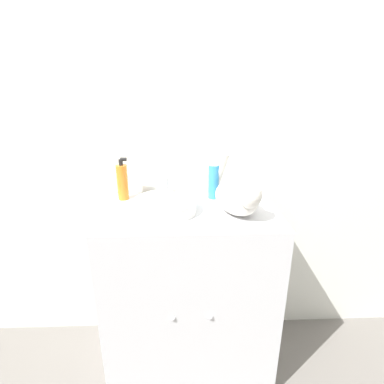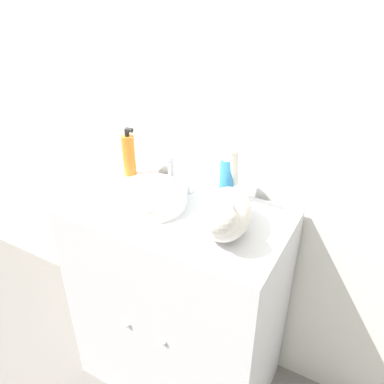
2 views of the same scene
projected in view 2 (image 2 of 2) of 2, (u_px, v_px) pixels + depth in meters
name	position (u px, v px, depth m)	size (l,w,h in m)	color
wall_back	(213.00, 103.00, 1.44)	(6.00, 0.05, 2.50)	silver
vanity_cabinet	(179.00, 301.00, 1.61)	(0.83, 0.49, 0.92)	silver
sink_basin	(149.00, 198.00, 1.41)	(0.29, 0.29, 0.06)	silver
faucet	(170.00, 175.00, 1.51)	(0.20, 0.12, 0.14)	silver
cat	(226.00, 213.00, 1.22)	(0.24, 0.41, 0.26)	silver
soap_bottle	(129.00, 155.00, 1.60)	(0.06, 0.05, 0.22)	orange
spray_bottle	(227.00, 177.00, 1.40)	(0.05, 0.05, 0.21)	#338CCC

